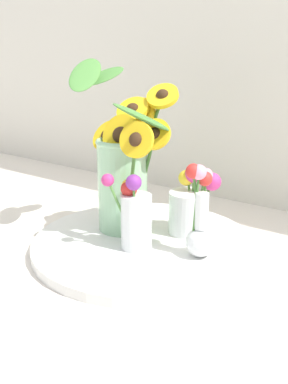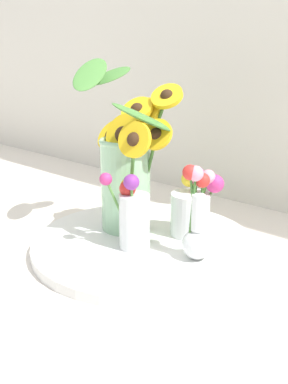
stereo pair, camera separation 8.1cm
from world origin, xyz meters
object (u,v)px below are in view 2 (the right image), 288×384
at_px(serving_tray, 144,244).
at_px(mason_jar_sunflowers, 127,167).
at_px(vase_small_back, 193,206).
at_px(vase_small_center, 133,214).
at_px(vase_bulb_right, 197,223).

distance_m(serving_tray, mason_jar_sunflowers, 0.17).
bearing_deg(serving_tray, mason_jar_sunflowers, 158.75).
bearing_deg(serving_tray, vase_small_back, 58.25).
bearing_deg(vase_small_center, vase_small_back, 69.15).
relative_size(vase_small_center, vase_small_back, 1.06).
height_order(serving_tray, vase_small_center, vase_small_center).
height_order(vase_bulb_right, vase_small_back, vase_bulb_right).
bearing_deg(mason_jar_sunflowers, serving_tray, -21.25).
xyz_separation_m(vase_bulb_right, vase_small_back, (-0.07, 0.09, -0.01)).
bearing_deg(vase_small_center, vase_bulb_right, 19.56).
height_order(vase_small_center, vase_small_back, vase_small_center).
bearing_deg(vase_small_center, serving_tray, 98.54).
bearing_deg(vase_small_back, vase_small_center, -110.85).
height_order(serving_tray, mason_jar_sunflowers, mason_jar_sunflowers).
xyz_separation_m(serving_tray, mason_jar_sunflowers, (-0.07, 0.03, 0.15)).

